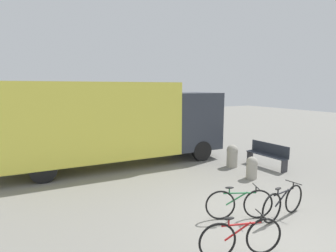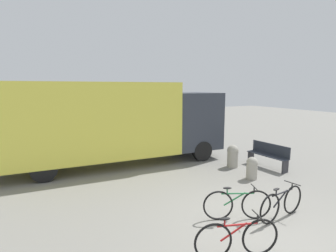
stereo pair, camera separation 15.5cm
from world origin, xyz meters
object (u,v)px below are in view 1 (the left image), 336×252
object	(u,v)px
bicycle_far	(283,202)
bollard_far_bench	(232,155)
bicycle_near	(241,238)
bollard_near_bench	(252,167)
park_bench	(268,154)
delivery_truck	(116,121)
bicycle_middle	(239,204)

from	to	relation	value
bicycle_far	bollard_far_bench	size ratio (longest dim) A/B	1.84
bicycle_near	bollard_near_bench	xyz separation A→B (m)	(3.50, 3.10, 0.03)
park_bench	bollard_near_bench	bearing A→B (deg)	110.74
bicycle_near	bollard_near_bench	distance (m)	4.68
bicycle_near	delivery_truck	bearing A→B (deg)	109.27
bicycle_far	bollard_near_bench	distance (m)	2.85
bicycle_middle	bicycle_far	world-z (taller)	same
bicycle_far	bollard_far_bench	bearing A→B (deg)	58.68
delivery_truck	bollard_far_bench	distance (m)	5.02
bollard_far_bench	bicycle_far	bearing A→B (deg)	-115.07
park_bench	bicycle_middle	size ratio (longest dim) A/B	1.15
bicycle_near	bollard_near_bench	bearing A→B (deg)	58.99
bicycle_middle	bollard_far_bench	xyz separation A→B (m)	(2.82, 3.38, 0.09)
park_bench	bollard_near_bench	xyz separation A→B (m)	(-1.63, -0.72, -0.12)
park_bench	bicycle_near	bearing A→B (deg)	123.58
park_bench	bollard_far_bench	xyz separation A→B (m)	(-1.29, 0.68, -0.05)
park_bench	bollard_near_bench	size ratio (longest dim) A/B	2.25
delivery_truck	bollard_far_bench	bearing A→B (deg)	-29.40
bollard_near_bench	bicycle_near	bearing A→B (deg)	-138.44
bicycle_middle	bollard_far_bench	distance (m)	4.41
bicycle_middle	bollard_far_bench	world-z (taller)	bollard_far_bench
delivery_truck	bicycle_far	distance (m)	6.98
bicycle_middle	bollard_near_bench	world-z (taller)	bicycle_middle
bicycle_far	bicycle_near	bearing A→B (deg)	-168.48
bicycle_far	bicycle_middle	bearing A→B (deg)	149.13
delivery_truck	bollard_near_bench	xyz separation A→B (m)	(3.73, -3.99, -1.45)
bollard_far_bench	bollard_near_bench	bearing A→B (deg)	-103.77
delivery_truck	bollard_far_bench	size ratio (longest dim) A/B	10.00
park_bench	bollard_far_bench	world-z (taller)	park_bench
bollard_far_bench	delivery_truck	bearing A→B (deg)	147.58
delivery_truck	bollard_far_bench	xyz separation A→B (m)	(4.07, -2.59, -1.38)
delivery_truck	bicycle_far	xyz separation A→B (m)	(2.27, -6.44, -1.48)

